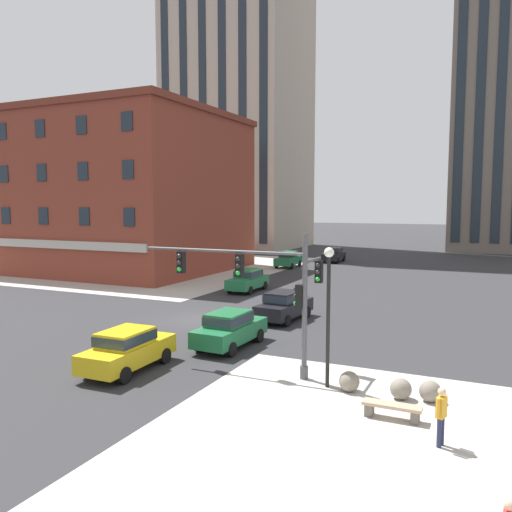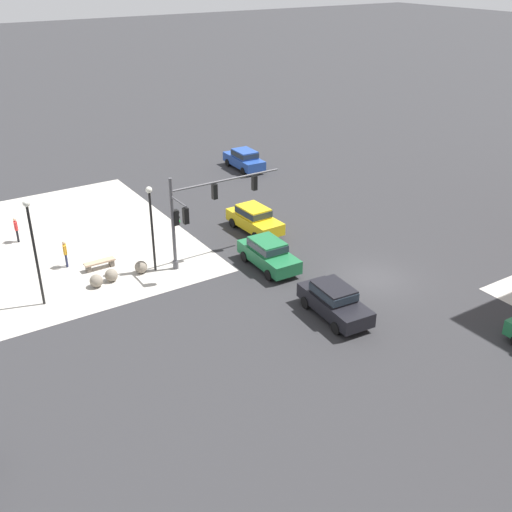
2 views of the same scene
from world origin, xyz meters
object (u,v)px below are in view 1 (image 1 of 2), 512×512
Objects in this scene: bench_near_signal at (392,409)px; car_cross_eastbound at (230,328)px; car_cross_far at (284,305)px; car_main_northbound_near at (127,348)px; pedestrian_near_bench at (441,413)px; bollard_sphere_curb_b at (401,389)px; car_main_southbound_far at (288,259)px; street_lamp_corner_near at (328,300)px; car_main_mid at (334,254)px; traffic_signal_main at (271,286)px; bollard_sphere_curb_a at (349,382)px; car_parked_curb at (248,279)px; bollard_sphere_curb_c at (430,391)px.

bench_near_signal is 9.86m from car_cross_eastbound.
bench_near_signal is 0.40× the size of car_cross_far.
car_main_northbound_near and car_cross_far have the same top height.
bollard_sphere_curb_b is at bearing 116.84° from pedestrian_near_bench.
car_main_southbound_far is at bearing 110.71° from car_cross_far.
car_main_northbound_near is at bearing 178.03° from bench_near_signal.
car_main_mid is (-11.60, 40.47, -2.31)m from street_lamp_corner_near.
car_main_southbound_far is at bearing 110.13° from traffic_signal_main.
bollard_sphere_curb_a is 0.44× the size of pedestrian_near_bench.
street_lamp_corner_near reaches higher than bollard_sphere_curb_a.
traffic_signal_main is 35.04m from car_main_southbound_far.
bench_near_signal is at bearing -71.39° from car_main_mid.
traffic_signal_main reaches higher than car_parked_curb.
car_cross_far is (-2.96, 8.82, -2.53)m from traffic_signal_main.
bollard_sphere_curb_c reaches higher than bench_near_signal.
car_cross_far is (-6.35, 9.63, 0.55)m from bollard_sphere_curb_a.
car_main_northbound_near is 19.70m from car_parked_curb.
street_lamp_corner_near is at bearing 173.38° from bollard_sphere_curb_a.
car_main_southbound_far reaches higher than pedestrian_near_bench.
car_cross_eastbound is (-5.73, 3.26, -2.31)m from street_lamp_corner_near.
pedestrian_near_bench is 0.37× the size of car_main_northbound_near.
bollard_sphere_curb_a is at bearing -179.57° from bollard_sphere_curb_b.
pedestrian_near_bench is at bearing -52.68° from car_parked_curb.
bollard_sphere_curb_c is 43.13m from car_main_mid.
bench_near_signal is 0.40× the size of car_main_northbound_near.
bollard_sphere_curb_a is 0.40× the size of bench_near_signal.
pedestrian_near_bench is 46.43m from car_main_mid.
car_cross_far is (9.07, -23.99, 0.00)m from car_main_southbound_far.
car_cross_far is (-9.08, 9.43, 0.55)m from bollard_sphere_curb_c.
bench_near_signal is (-0.91, -1.99, -0.04)m from bollard_sphere_curb_c.
car_cross_eastbound and car_main_mid have the same top height.
car_cross_eastbound is at bearing 150.38° from street_lamp_corner_near.
bench_near_signal is 0.35× the size of street_lamp_corner_near.
bollard_sphere_curb_b is at bearing -49.75° from car_cross_far.
bollard_sphere_curb_a is at bearing 135.39° from bench_near_signal.
bollard_sphere_curb_b is 3.53m from pedestrian_near_bench.
bollard_sphere_curb_c is (2.73, 0.20, 0.00)m from bollard_sphere_curb_a.
car_cross_far reaches higher than bollard_sphere_curb_a.
car_cross_eastbound is (-8.39, 5.15, 0.59)m from bench_near_signal.
bollard_sphere_curb_c is 23.41m from car_parked_curb.
car_cross_eastbound is at bearing -67.38° from car_parked_curb.
car_parked_curb is (-9.23, 17.06, -2.53)m from traffic_signal_main.
bench_near_signal is (1.82, -1.79, -0.04)m from bollard_sphere_curb_a.
bollard_sphere_curb_b is 0.16× the size of car_main_mid.
car_main_northbound_near reaches higher than pedestrian_near_bench.
car_cross_eastbound is at bearing 148.46° from bench_near_signal.
car_main_southbound_far is 31.53m from car_cross_eastbound.
car_main_mid is at bearing 110.60° from bollard_sphere_curb_c.
bollard_sphere_curb_b is at bearing -62.89° from car_main_southbound_far.
street_lamp_corner_near reaches higher than car_parked_curb.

